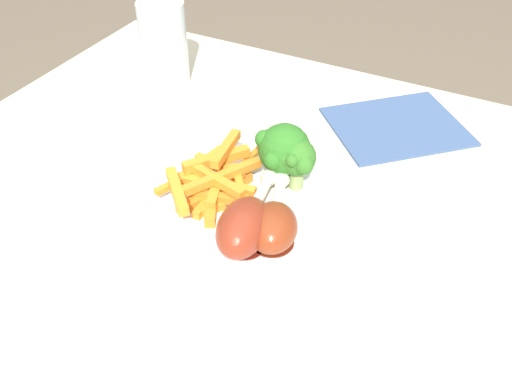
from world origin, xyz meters
TOP-DOWN VIEW (x-y plane):
  - dining_table at (0.00, 0.00)m, footprint 0.97×0.68m
  - dinner_plate at (0.05, 0.03)m, footprint 0.25×0.25m
  - broccoli_floret_front at (0.04, -0.02)m, footprint 0.06×0.06m
  - broccoli_floret_middle at (0.02, -0.02)m, footprint 0.05×0.04m
  - carrot_fries_pile at (0.10, 0.03)m, footprint 0.11×0.16m
  - chicken_drumstick_near at (0.03, 0.09)m, footprint 0.06×0.14m
  - chicken_drumstick_far at (0.01, 0.07)m, footprint 0.07×0.13m
  - fork at (-0.20, -0.06)m, footprint 0.15×0.14m
  - water_glass at (0.31, -0.18)m, footprint 0.07×0.07m
  - napkin at (-0.04, -0.21)m, footprint 0.22×0.22m

SIDE VIEW (x-z plane):
  - dining_table at x=0.00m, z-range 0.24..0.97m
  - napkin at x=-0.04m, z-range 0.73..0.74m
  - fork at x=-0.20m, z-range 0.73..0.74m
  - dinner_plate at x=0.05m, z-range 0.73..0.74m
  - carrot_fries_pile at x=0.10m, z-range 0.74..0.78m
  - chicken_drumstick_far at x=0.01m, z-range 0.74..0.78m
  - chicken_drumstick_near at x=0.03m, z-range 0.74..0.79m
  - broccoli_floret_middle at x=0.02m, z-range 0.75..0.82m
  - broccoli_floret_front at x=0.04m, z-range 0.75..0.82m
  - water_glass at x=0.31m, z-range 0.73..0.85m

